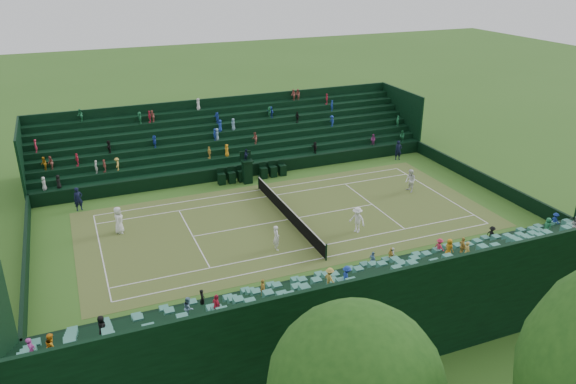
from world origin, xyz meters
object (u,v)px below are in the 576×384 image
object	(u,v)px
player_near_west	(119,220)
player_near_east	(276,238)
umpire_chair	(247,168)
tennis_net	(288,213)
player_far_east	(357,220)
player_far_west	(410,181)

from	to	relation	value
player_near_west	player_near_east	xyz separation A→B (m)	(5.77, 8.36, -0.09)
umpire_chair	player_near_east	world-z (taller)	umpire_chair
tennis_net	player_near_west	xyz separation A→B (m)	(-2.29, -10.53, 0.35)
umpire_chair	player_near_west	size ratio (longest dim) A/B	1.55
umpire_chair	player_near_west	bearing A→B (deg)	-63.78
player_near_west	player_far_east	bearing A→B (deg)	-94.15
tennis_net	player_near_east	xyz separation A→B (m)	(3.48, -2.17, 0.26)
umpire_chair	player_far_east	world-z (taller)	umpire_chair
player_far_west	player_far_east	size ratio (longest dim) A/B	1.01
tennis_net	umpire_chair	world-z (taller)	umpire_chair
tennis_net	player_far_east	size ratio (longest dim) A/B	6.87
player_far_west	player_far_east	bearing A→B (deg)	-57.21
umpire_chair	player_near_east	size ratio (longest dim) A/B	1.74
tennis_net	player_near_west	bearing A→B (deg)	-102.27
player_near_west	player_far_west	xyz separation A→B (m)	(1.27, 20.67, -0.02)
player_near_west	player_far_west	size ratio (longest dim) A/B	1.02
player_far_west	tennis_net	bearing A→B (deg)	-83.76
umpire_chair	player_far_east	distance (m)	11.20
player_far_west	player_near_east	bearing A→B (deg)	-69.43
tennis_net	player_far_west	distance (m)	10.19
player_near_east	player_far_west	bearing A→B (deg)	-70.45
player_near_west	player_far_east	xyz separation A→B (m)	(5.55, 13.89, -0.03)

